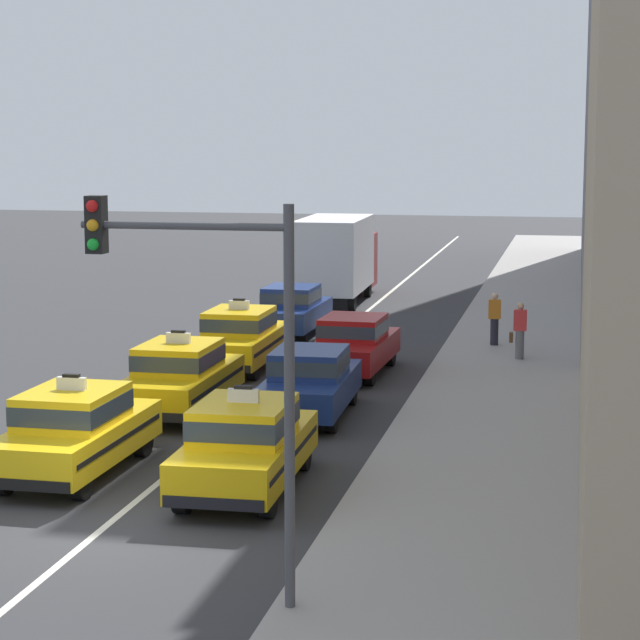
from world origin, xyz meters
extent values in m
plane|color=#353538|center=(0.00, 0.00, 0.00)|extent=(160.00, 160.00, 0.00)
cube|color=silver|center=(0.00, 20.00, 0.00)|extent=(0.14, 80.00, 0.01)
cube|color=#9E9993|center=(5.60, 15.00, 0.07)|extent=(4.00, 90.00, 0.15)
cylinder|color=black|center=(-2.42, 4.64, 0.32)|extent=(0.25, 0.64, 0.64)
cylinder|color=black|center=(-0.95, 4.63, 0.32)|extent=(0.25, 0.64, 0.64)
cylinder|color=black|center=(-2.46, 1.58, 0.32)|extent=(0.25, 0.64, 0.64)
cylinder|color=black|center=(-0.98, 1.57, 0.32)|extent=(0.25, 0.64, 0.64)
cube|color=yellow|center=(-1.70, 3.10, 0.67)|extent=(1.85, 4.52, 0.70)
cube|color=black|center=(-1.70, 3.10, 0.72)|extent=(1.86, 4.16, 0.10)
cube|color=yellow|center=(-1.70, 2.95, 1.34)|extent=(1.62, 2.12, 0.64)
cube|color=#2D3842|center=(-1.70, 2.95, 1.34)|extent=(1.64, 2.14, 0.35)
cube|color=white|center=(-1.70, 2.95, 1.78)|extent=(0.56, 0.13, 0.24)
cube|color=black|center=(-1.70, 2.95, 1.93)|extent=(0.32, 0.11, 0.06)
cube|color=black|center=(-1.68, 5.31, 0.42)|extent=(1.71, 0.16, 0.20)
cube|color=black|center=(-1.73, 0.89, 0.42)|extent=(1.71, 0.16, 0.20)
cylinder|color=black|center=(-2.14, 10.04, 0.32)|extent=(0.24, 0.64, 0.64)
cylinder|color=black|center=(-0.66, 10.04, 0.32)|extent=(0.24, 0.64, 0.64)
cylinder|color=black|center=(-2.15, 6.98, 0.32)|extent=(0.24, 0.64, 0.64)
cylinder|color=black|center=(-0.67, 6.98, 0.32)|extent=(0.24, 0.64, 0.64)
cube|color=yellow|center=(-1.40, 8.51, 0.67)|extent=(1.81, 4.50, 0.70)
cube|color=black|center=(-1.40, 8.51, 0.72)|extent=(1.83, 4.14, 0.10)
cube|color=yellow|center=(-1.41, 8.36, 1.34)|extent=(1.60, 2.10, 0.64)
cube|color=#2D3842|center=(-1.41, 8.36, 1.34)|extent=(1.62, 2.12, 0.35)
cube|color=white|center=(-1.41, 8.36, 1.78)|extent=(0.56, 0.12, 0.24)
cube|color=black|center=(-1.41, 8.36, 1.93)|extent=(0.32, 0.11, 0.06)
cube|color=black|center=(-1.40, 10.72, 0.42)|extent=(1.71, 0.14, 0.20)
cube|color=black|center=(-1.41, 6.30, 0.42)|extent=(1.71, 0.14, 0.20)
cylinder|color=black|center=(-2.28, 15.66, 0.32)|extent=(0.24, 0.64, 0.64)
cylinder|color=black|center=(-0.80, 15.67, 0.32)|extent=(0.24, 0.64, 0.64)
cylinder|color=black|center=(-2.26, 12.60, 0.32)|extent=(0.24, 0.64, 0.64)
cylinder|color=black|center=(-0.78, 12.61, 0.32)|extent=(0.24, 0.64, 0.64)
cube|color=yellow|center=(-1.53, 14.14, 0.67)|extent=(1.83, 4.51, 0.70)
cube|color=black|center=(-1.53, 14.14, 0.72)|extent=(1.85, 4.15, 0.10)
cube|color=yellow|center=(-1.53, 13.99, 1.34)|extent=(1.61, 2.11, 0.64)
cube|color=#2D3842|center=(-1.53, 13.99, 1.34)|extent=(1.63, 2.13, 0.35)
cube|color=white|center=(-1.53, 13.99, 1.78)|extent=(0.56, 0.12, 0.24)
cube|color=black|center=(-1.53, 13.99, 1.93)|extent=(0.32, 0.11, 0.06)
cube|color=black|center=(-1.55, 16.35, 0.42)|extent=(1.71, 0.15, 0.20)
cube|color=black|center=(-1.51, 11.93, 0.42)|extent=(1.71, 0.15, 0.20)
cylinder|color=black|center=(-2.18, 21.53, 0.32)|extent=(0.25, 0.64, 0.64)
cylinder|color=black|center=(-0.74, 21.51, 0.32)|extent=(0.25, 0.64, 0.64)
cylinder|color=black|center=(-2.21, 18.69, 0.32)|extent=(0.25, 0.64, 0.64)
cylinder|color=black|center=(-0.77, 18.67, 0.32)|extent=(0.25, 0.64, 0.64)
cube|color=navy|center=(-1.48, 20.10, 0.65)|extent=(1.80, 4.32, 0.66)
cube|color=navy|center=(-1.48, 20.00, 1.28)|extent=(1.58, 1.92, 0.60)
cube|color=#2D3842|center=(-1.48, 20.00, 1.28)|extent=(1.60, 1.94, 0.33)
cylinder|color=black|center=(-2.55, 29.68, 0.32)|extent=(0.25, 0.65, 0.64)
cylinder|color=black|center=(-0.65, 29.72, 0.32)|extent=(0.25, 0.65, 0.64)
cylinder|color=black|center=(-2.46, 25.78, 0.32)|extent=(0.25, 0.65, 0.64)
cylinder|color=black|center=(-0.56, 25.82, 0.32)|extent=(0.25, 0.65, 0.64)
cube|color=maroon|center=(-1.62, 30.68, 1.37)|extent=(2.15, 2.25, 2.10)
cube|color=#2D3842|center=(-1.65, 31.75, 1.67)|extent=(1.93, 0.10, 0.76)
cube|color=silver|center=(-1.55, 27.42, 1.92)|extent=(2.42, 5.25, 2.70)
cylinder|color=black|center=(0.94, 4.24, 0.32)|extent=(0.26, 0.65, 0.64)
cylinder|color=black|center=(2.41, 4.27, 0.32)|extent=(0.26, 0.65, 0.64)
cylinder|color=black|center=(1.01, 1.18, 0.32)|extent=(0.26, 0.65, 0.64)
cylinder|color=black|center=(2.49, 1.21, 0.32)|extent=(0.26, 0.65, 0.64)
cube|color=yellow|center=(1.71, 2.73, 0.67)|extent=(1.91, 4.54, 0.70)
cube|color=black|center=(1.71, 2.73, 0.72)|extent=(1.92, 4.18, 0.10)
cube|color=yellow|center=(1.72, 2.58, 1.34)|extent=(1.65, 2.14, 0.64)
cube|color=#2D3842|center=(1.72, 2.58, 1.34)|extent=(1.67, 2.16, 0.35)
cube|color=white|center=(1.72, 2.58, 1.78)|extent=(0.56, 0.13, 0.24)
cube|color=black|center=(1.72, 2.58, 1.93)|extent=(0.32, 0.12, 0.06)
cube|color=black|center=(1.66, 4.94, 0.42)|extent=(1.71, 0.18, 0.20)
cube|color=black|center=(1.77, 0.52, 0.42)|extent=(1.71, 0.18, 0.20)
cylinder|color=black|center=(0.82, 10.12, 0.32)|extent=(0.26, 0.65, 0.64)
cylinder|color=black|center=(2.27, 10.17, 0.32)|extent=(0.26, 0.65, 0.64)
cylinder|color=black|center=(0.91, 7.29, 0.32)|extent=(0.26, 0.65, 0.64)
cylinder|color=black|center=(2.35, 7.33, 0.32)|extent=(0.26, 0.65, 0.64)
cube|color=navy|center=(1.59, 8.73, 0.65)|extent=(1.89, 4.35, 0.66)
cube|color=navy|center=(1.59, 8.63, 1.28)|extent=(1.62, 1.95, 0.60)
cube|color=#2D3842|center=(1.59, 8.63, 1.28)|extent=(1.64, 1.97, 0.33)
cylinder|color=black|center=(0.98, 15.40, 0.32)|extent=(0.26, 0.65, 0.64)
cylinder|color=black|center=(2.42, 15.35, 0.32)|extent=(0.26, 0.65, 0.64)
cylinder|color=black|center=(0.88, 12.56, 0.32)|extent=(0.26, 0.65, 0.64)
cylinder|color=black|center=(2.32, 12.51, 0.32)|extent=(0.26, 0.65, 0.64)
cube|color=maroon|center=(1.65, 13.96, 0.65)|extent=(1.91, 4.36, 0.66)
cube|color=maroon|center=(1.65, 13.86, 1.28)|extent=(1.63, 1.95, 0.60)
cube|color=#2D3842|center=(1.65, 13.86, 1.28)|extent=(1.65, 1.97, 0.33)
cylinder|color=slate|center=(5.93, 16.34, 0.55)|extent=(0.24, 0.24, 0.80)
cube|color=red|center=(5.93, 16.34, 1.24)|extent=(0.36, 0.22, 0.58)
sphere|color=tan|center=(5.93, 16.34, 1.64)|extent=(0.20, 0.20, 0.20)
cube|color=brown|center=(5.69, 16.34, 0.75)|extent=(0.10, 0.20, 0.28)
cylinder|color=#23232D|center=(5.08, 18.54, 0.55)|extent=(0.24, 0.24, 0.79)
cube|color=orange|center=(5.08, 18.54, 1.23)|extent=(0.36, 0.22, 0.57)
sphere|color=beige|center=(5.08, 18.54, 1.62)|extent=(0.20, 0.20, 0.20)
cylinder|color=#47474C|center=(3.85, -2.93, 2.75)|extent=(0.14, 0.14, 5.50)
cylinder|color=#47474C|center=(2.45, -2.93, 5.20)|extent=(2.80, 0.10, 0.10)
cube|color=black|center=(1.25, -2.93, 5.20)|extent=(0.24, 0.24, 0.76)
sphere|color=red|center=(1.25, -3.06, 5.45)|extent=(0.16, 0.16, 0.16)
sphere|color=orange|center=(1.25, -3.06, 5.20)|extent=(0.16, 0.16, 0.16)
sphere|color=green|center=(1.25, -3.06, 4.95)|extent=(0.16, 0.16, 0.16)
camera|label=1|loc=(7.48, -18.32, 6.38)|focal=69.81mm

